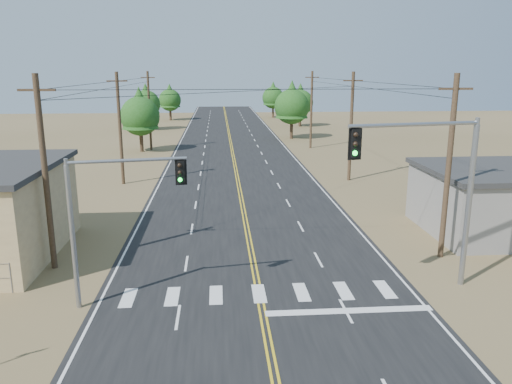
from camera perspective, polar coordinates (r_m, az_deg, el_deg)
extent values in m
cube|color=black|center=(44.55, -1.97, 0.63)|extent=(15.00, 200.00, 0.02)
cylinder|color=gray|center=(26.12, -26.21, -8.80)|extent=(0.06, 0.06, 1.50)
cylinder|color=#4C3826|center=(27.29, -22.94, 1.81)|extent=(0.30, 0.30, 10.00)
cube|color=#4C3826|center=(26.82, -23.79, 10.62)|extent=(1.80, 0.12, 0.12)
cylinder|color=#4C3826|center=(46.46, -15.28, 6.95)|extent=(0.30, 0.30, 10.00)
cube|color=#4C3826|center=(46.18, -15.61, 12.12)|extent=(1.80, 0.12, 0.12)
cylinder|color=#4C3826|center=(66.12, -12.08, 9.03)|extent=(0.30, 0.30, 10.00)
cube|color=#4C3826|center=(65.93, -12.27, 12.67)|extent=(1.80, 0.12, 0.12)
cylinder|color=#4C3826|center=(28.62, 21.13, 2.49)|extent=(0.30, 0.30, 10.00)
cube|color=#4C3826|center=(28.17, 21.88, 10.89)|extent=(1.80, 0.12, 0.12)
cylinder|color=#4C3826|center=(47.25, 10.81, 7.30)|extent=(0.30, 0.30, 10.00)
cube|color=#4C3826|center=(46.98, 11.04, 12.39)|extent=(1.80, 0.12, 0.12)
cylinder|color=#4C3826|center=(66.68, 6.34, 9.28)|extent=(0.30, 0.30, 10.00)
cube|color=#4C3826|center=(66.49, 6.44, 12.89)|extent=(1.80, 0.12, 0.12)
cylinder|color=gray|center=(22.63, -20.19, -5.04)|extent=(0.22, 0.22, 6.36)
cylinder|color=gray|center=(21.86, -20.88, 2.89)|extent=(0.16, 0.16, 0.54)
cylinder|color=gray|center=(21.66, -14.43, 3.51)|extent=(4.88, 0.94, 0.15)
cube|color=black|center=(21.84, -8.60, 2.30)|extent=(0.36, 0.32, 1.00)
sphere|color=black|center=(21.63, -8.73, 3.04)|extent=(0.18, 0.18, 0.18)
sphere|color=black|center=(21.69, -8.70, 2.21)|extent=(0.18, 0.18, 0.18)
sphere|color=#0CE533|center=(21.75, -8.67, 1.39)|extent=(0.18, 0.18, 0.18)
cylinder|color=gray|center=(25.40, 23.10, -1.66)|extent=(0.27, 0.27, 7.74)
cylinder|color=gray|center=(24.73, 23.95, 7.02)|extent=(0.20, 0.20, 0.66)
cylinder|color=gray|center=(22.88, 17.75, 7.37)|extent=(6.23, 1.34, 0.18)
cube|color=black|center=(21.59, 11.25, 5.48)|extent=(0.44, 0.40, 1.22)
sphere|color=black|center=(21.34, 11.34, 6.43)|extent=(0.22, 0.22, 0.22)
sphere|color=black|center=(21.39, 11.30, 5.41)|extent=(0.22, 0.22, 0.22)
sphere|color=#0CE533|center=(21.45, 11.25, 4.38)|extent=(0.22, 0.22, 0.22)
cylinder|color=#3F2D1E|center=(65.27, -12.97, 5.80)|extent=(0.46, 0.46, 2.94)
cone|color=#204E16|center=(64.86, -13.16, 9.37)|extent=(4.57, 4.57, 5.22)
sphere|color=#204E16|center=(64.94, -13.11, 8.44)|extent=(4.90, 4.90, 4.90)
cylinder|color=#3F2D1E|center=(89.05, -12.35, 7.87)|extent=(0.43, 0.43, 2.87)
cone|color=#204E16|center=(88.75, -12.48, 10.43)|extent=(4.47, 4.47, 5.11)
sphere|color=#204E16|center=(88.81, -12.45, 9.76)|extent=(4.79, 4.79, 4.79)
cylinder|color=#3F2D1E|center=(105.58, -9.75, 8.82)|extent=(0.48, 0.48, 2.69)
cone|color=#204E16|center=(105.34, -9.83, 10.84)|extent=(4.18, 4.18, 4.78)
sphere|color=#204E16|center=(105.39, -9.81, 10.31)|extent=(4.48, 4.48, 4.48)
cylinder|color=#3F2D1E|center=(76.08, 4.07, 7.28)|extent=(0.46, 0.46, 3.13)
cone|color=#204E16|center=(75.71, 4.12, 10.55)|extent=(4.87, 4.87, 5.57)
sphere|color=#204E16|center=(75.79, 4.11, 9.70)|extent=(5.22, 5.22, 5.22)
cylinder|color=#3F2D1E|center=(92.88, 5.03, 8.35)|extent=(0.50, 0.50, 2.83)
cone|color=#204E16|center=(92.59, 5.09, 10.77)|extent=(4.40, 4.40, 5.03)
sphere|color=#204E16|center=(92.65, 5.07, 10.14)|extent=(4.71, 4.71, 4.71)
cylinder|color=#3F2D1E|center=(109.98, 1.95, 9.22)|extent=(0.41, 0.41, 2.79)
cone|color=#204E16|center=(109.74, 1.97, 11.24)|extent=(4.34, 4.34, 4.96)
sphere|color=#204E16|center=(109.79, 1.96, 10.72)|extent=(4.65, 4.65, 4.65)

